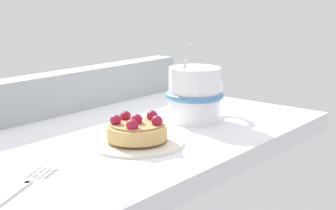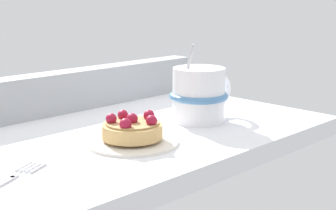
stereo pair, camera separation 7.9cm
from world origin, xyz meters
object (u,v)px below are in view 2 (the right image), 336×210
(dessert_plate, at_px, (132,141))
(raspberry_tart, at_px, (132,129))
(dessert_fork, at_px, (3,182))
(coffee_mug, at_px, (200,95))

(dessert_plate, xyz_separation_m, raspberry_tart, (0.00, -0.00, 0.02))
(dessert_plate, distance_m, dessert_fork, 0.21)
(raspberry_tart, height_order, coffee_mug, coffee_mug)
(raspberry_tart, height_order, dessert_fork, raspberry_tart)
(dessert_plate, height_order, coffee_mug, coffee_mug)
(raspberry_tart, xyz_separation_m, dessert_fork, (-0.21, -0.02, -0.02))
(dessert_plate, bearing_deg, raspberry_tart, -74.46)
(dessert_fork, bearing_deg, raspberry_tart, 4.14)
(coffee_mug, bearing_deg, dessert_plate, -173.91)
(dessert_plate, height_order, raspberry_tart, raspberry_tart)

